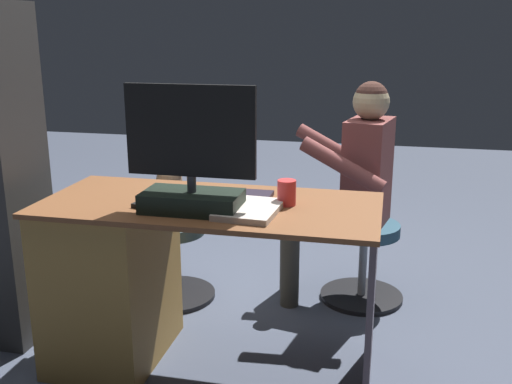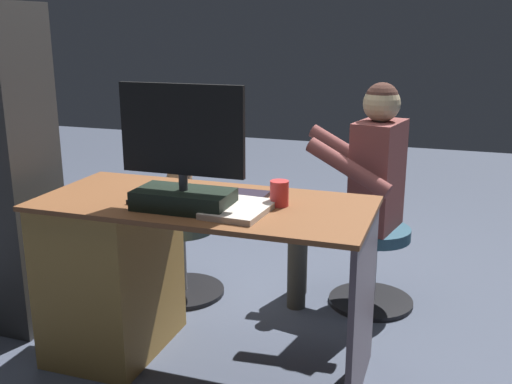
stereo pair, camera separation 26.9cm
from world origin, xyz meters
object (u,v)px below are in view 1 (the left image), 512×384
office_chair_teddy (172,255)px  computer_mouse (163,188)px  monitor (191,170)px  teddy_bear (171,197)px  keyboard (223,194)px  cup (287,193)px  tv_remote (147,202)px  person (351,178)px  desk (130,275)px  visitor_chair (363,255)px

office_chair_teddy → computer_mouse: bearing=108.1°
monitor → teddy_bear: monitor is taller
monitor → teddy_bear: (0.38, -0.75, -0.34)m
keyboard → cup: bearing=166.8°
cup → teddy_bear: bearing=-39.2°
teddy_bear → monitor: bearing=116.8°
keyboard → tv_remote: (0.27, 0.18, -0.00)m
person → computer_mouse: bearing=42.6°
tv_remote → desk: bearing=-15.7°
cup → teddy_bear: 0.96m
teddy_bear → office_chair_teddy: bearing=90.0°
visitor_chair → person: size_ratio=0.38×
keyboard → computer_mouse: computer_mouse is taller
teddy_bear → person: size_ratio=0.27×
tv_remote → person: bearing=-117.2°
computer_mouse → cup: (-0.56, 0.07, 0.03)m
keyboard → computer_mouse: bearing=0.2°
monitor → computer_mouse: size_ratio=5.32×
keyboard → teddy_bear: size_ratio=1.33×
cup → visitor_chair: (-0.29, -0.79, -0.55)m
office_chair_teddy → person: 1.05m
desk → tv_remote: (-0.13, 0.07, 0.36)m
monitor → office_chair_teddy: monitor is taller
desk → computer_mouse: computer_mouse is taller
keyboard → office_chair_teddy: size_ratio=0.92×
monitor → computer_mouse: (0.21, -0.22, -0.14)m
visitor_chair → cup: bearing=69.7°
computer_mouse → teddy_bear: computer_mouse is taller
teddy_bear → visitor_chair: size_ratio=0.70×
office_chair_teddy → visitor_chair: (-1.02, -0.21, 0.01)m
tv_remote → office_chair_teddy: bearing=-62.6°
tv_remote → computer_mouse: bearing=-76.3°
tv_remote → person: size_ratio=0.13×
keyboard → teddy_bear: bearing=-50.1°
computer_mouse → person: bearing=-137.4°
tv_remote → visitor_chair: 1.34m
desk → person: person is taller
monitor → cup: size_ratio=4.93×
computer_mouse → cup: cup is taller
office_chair_teddy → visitor_chair: bearing=-168.4°
monitor → office_chair_teddy: (0.38, -0.74, -0.67)m
keyboard → office_chair_teddy: keyboard is taller
desk → monitor: size_ratio=2.72×
desk → tv_remote: size_ratio=9.27×
computer_mouse → keyboard: bearing=-179.8°
office_chair_teddy → teddy_bear: teddy_bear is taller
monitor → tv_remote: monitor is taller
office_chair_teddy → teddy_bear: 0.33m
cup → tv_remote: size_ratio=0.69×
keyboard → person: 0.86m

